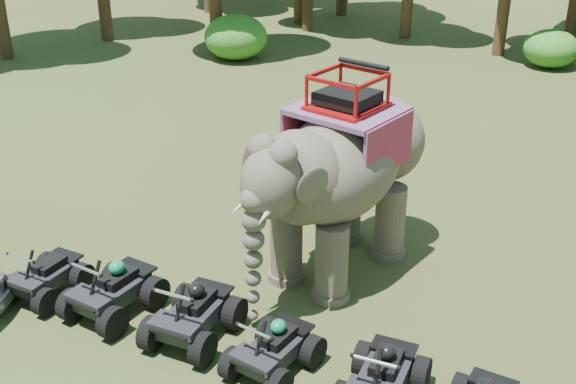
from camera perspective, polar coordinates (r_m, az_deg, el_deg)
name	(u,v)px	position (r m, az deg, el deg)	size (l,w,h in m)	color
ground	(261,299)	(14.87, -2.14, -8.41)	(110.00, 110.00, 0.00)	#47381E
elephant	(342,174)	(14.93, 4.27, 1.42)	(2.32, 5.27, 4.42)	brown
atv_0	(45,270)	(15.46, -18.67, -5.84)	(1.17, 1.61, 1.19)	black
atv_1	(112,284)	(14.49, -13.71, -7.04)	(1.33, 1.82, 1.35)	black
atv_2	(193,307)	(13.53, -7.52, -9.03)	(1.33, 1.83, 1.36)	black
atv_3	(273,343)	(12.68, -1.16, -11.82)	(1.20, 1.64, 1.22)	black
atv_4	(384,370)	(12.16, 7.56, -13.81)	(1.27, 1.73, 1.29)	black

